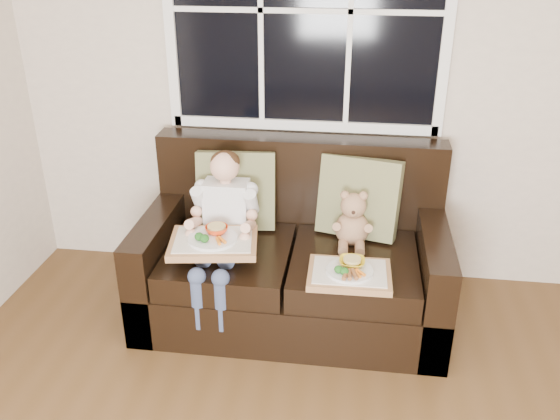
# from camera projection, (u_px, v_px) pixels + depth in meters

# --- Properties ---
(room_walls) EXTENTS (4.52, 5.02, 2.71)m
(room_walls) POSITION_uv_depth(u_px,v_px,m) (454.00, 230.00, 1.02)
(room_walls) COLOR #C1B0A0
(room_walls) RESTS_ON ground
(window_back) EXTENTS (1.62, 0.04, 1.37)m
(window_back) POSITION_uv_depth(u_px,v_px,m) (305.00, 10.00, 3.27)
(window_back) COLOR black
(window_back) RESTS_ON room_walls
(loveseat) EXTENTS (1.70, 0.92, 0.96)m
(loveseat) POSITION_uv_depth(u_px,v_px,m) (293.00, 262.00, 3.44)
(loveseat) COLOR black
(loveseat) RESTS_ON ground
(pillow_left) EXTENTS (0.48, 0.25, 0.47)m
(pillow_left) POSITION_uv_depth(u_px,v_px,m) (236.00, 190.00, 3.46)
(pillow_left) COLOR olive
(pillow_left) RESTS_ON loveseat
(pillow_right) EXTENTS (0.49, 0.31, 0.47)m
(pillow_right) POSITION_uv_depth(u_px,v_px,m) (359.00, 197.00, 3.37)
(pillow_right) COLOR olive
(pillow_right) RESTS_ON loveseat
(child) EXTENTS (0.36, 0.59, 0.81)m
(child) POSITION_uv_depth(u_px,v_px,m) (223.00, 217.00, 3.24)
(child) COLOR silver
(child) RESTS_ON loveseat
(teddy_bear) EXTENTS (0.19, 0.25, 0.33)m
(teddy_bear) POSITION_uv_depth(u_px,v_px,m) (352.00, 222.00, 3.29)
(teddy_bear) COLOR #AA805A
(teddy_bear) RESTS_ON loveseat
(tray_left) EXTENTS (0.50, 0.41, 0.10)m
(tray_left) POSITION_uv_depth(u_px,v_px,m) (213.00, 241.00, 3.11)
(tray_left) COLOR #AD754E
(tray_left) RESTS_ON child
(tray_right) EXTENTS (0.43, 0.33, 0.10)m
(tray_right) POSITION_uv_depth(u_px,v_px,m) (350.00, 273.00, 3.01)
(tray_right) COLOR #AD754E
(tray_right) RESTS_ON loveseat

